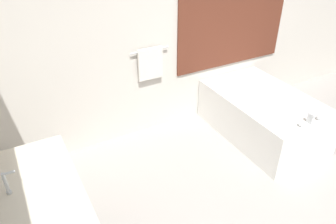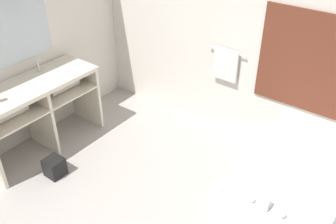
{
  "view_description": "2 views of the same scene",
  "coord_description": "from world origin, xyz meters",
  "views": [
    {
      "loc": [
        -1.87,
        -1.18,
        2.58
      ],
      "look_at": [
        -0.58,
        1.19,
        0.89
      ],
      "focal_mm": 35.0,
      "sensor_mm": 36.0,
      "label": 1
    },
    {
      "loc": [
        1.6,
        -1.53,
        2.98
      ],
      "look_at": [
        -0.35,
        1.07,
        0.84
      ],
      "focal_mm": 40.0,
      "sensor_mm": 36.0,
      "label": 2
    }
  ],
  "objects": [
    {
      "name": "waste_bin",
      "position": [
        -1.37,
        0.27,
        0.11
      ],
      "size": [
        0.2,
        0.2,
        0.22
      ],
      "color": "black",
      "rests_on": "ground_plane"
    },
    {
      "name": "bathtub",
      "position": [
        0.95,
        1.4,
        0.31
      ],
      "size": [
        0.98,
        1.58,
        0.68
      ],
      "color": "white",
      "rests_on": "ground_plane"
    },
    {
      "name": "vanity_counter",
      "position": [
        -1.89,
        0.56,
        0.67
      ],
      "size": [
        0.6,
        1.51,
        0.92
      ],
      "color": "beige",
      "rests_on": "ground_plane"
    },
    {
      "name": "sink_faucet",
      "position": [
        -2.05,
        0.76,
        1.0
      ],
      "size": [
        0.09,
        0.04,
        0.18
      ],
      "color": "silver",
      "rests_on": "vanity_counter"
    },
    {
      "name": "wall_back_with_blinds",
      "position": [
        0.03,
        2.23,
        1.35
      ],
      "size": [
        7.4,
        0.13,
        2.7
      ],
      "color": "silver",
      "rests_on": "ground_plane"
    }
  ]
}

